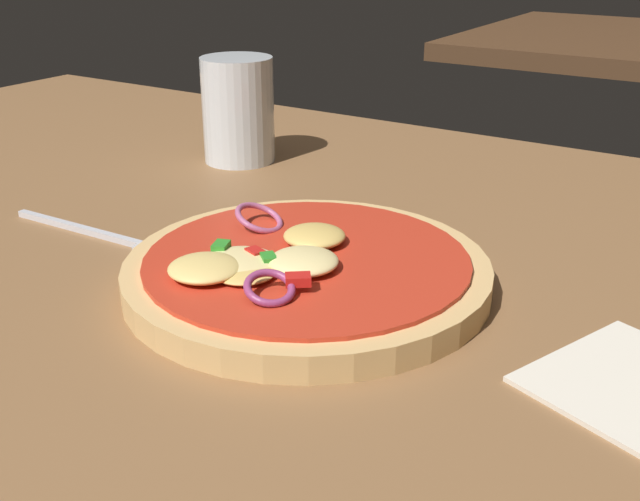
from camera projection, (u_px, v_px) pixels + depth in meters
name	position (u px, v px, depth m)	size (l,w,h in m)	color
dining_table	(244.00, 290.00, 0.56)	(1.39, 0.88, 0.04)	brown
pizza	(301.00, 272.00, 0.52)	(0.25, 0.25, 0.04)	tan
fork	(111.00, 237.00, 0.60)	(0.19, 0.02, 0.01)	silver
beer_glass	(238.00, 113.00, 0.78)	(0.07, 0.07, 0.10)	silver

